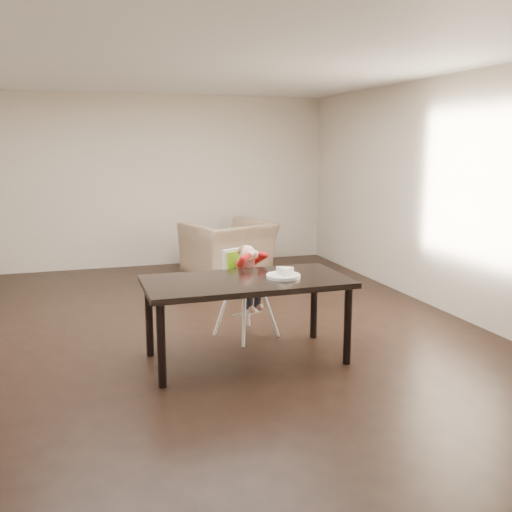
{
  "coord_description": "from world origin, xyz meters",
  "views": [
    {
      "loc": [
        -1.08,
        -5.66,
        1.91
      ],
      "look_at": [
        0.54,
        -0.62,
        0.88
      ],
      "focal_mm": 40.0,
      "sensor_mm": 36.0,
      "label": 1
    }
  ],
  "objects": [
    {
      "name": "ground",
      "position": [
        0.0,
        0.0,
        0.0
      ],
      "size": [
        7.0,
        7.0,
        0.0
      ],
      "primitive_type": "plane",
      "color": "black",
      "rests_on": "ground"
    },
    {
      "name": "room_walls",
      "position": [
        0.0,
        0.0,
        1.86
      ],
      "size": [
        6.02,
        7.02,
        2.71
      ],
      "color": "beige",
      "rests_on": "ground"
    },
    {
      "name": "dining_table",
      "position": [
        0.34,
        -0.96,
        0.67
      ],
      "size": [
        1.8,
        0.9,
        0.75
      ],
      "color": "black",
      "rests_on": "ground"
    },
    {
      "name": "high_chair",
      "position": [
        0.52,
        -0.31,
        0.66
      ],
      "size": [
        0.52,
        0.52,
        0.94
      ],
      "rotation": [
        0.0,
        0.0,
        0.41
      ],
      "color": "white",
      "rests_on": "ground"
    },
    {
      "name": "plate",
      "position": [
        0.68,
        -1.0,
        0.78
      ],
      "size": [
        0.36,
        0.36,
        0.09
      ],
      "rotation": [
        0.0,
        0.0,
        0.17
      ],
      "color": "white",
      "rests_on": "dining_table"
    },
    {
      "name": "armchair",
      "position": [
        1.13,
        2.57,
        0.52
      ],
      "size": [
        1.39,
        1.14,
        1.04
      ],
      "primitive_type": "imported",
      "rotation": [
        0.0,
        0.0,
        3.5
      ],
      "color": "#9D8164",
      "rests_on": "ground"
    }
  ]
}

